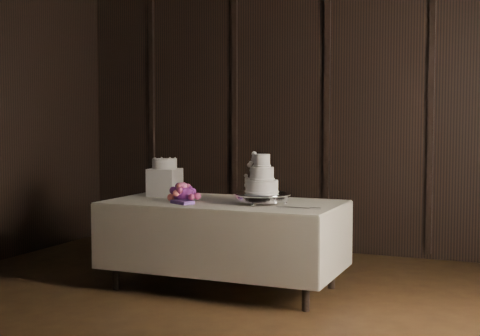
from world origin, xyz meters
The scene contains 8 objects.
room centered at (0.00, 0.00, 1.50)m, with size 6.08×7.08×3.08m.
display_table centered at (-0.37, 1.53, 0.42)m, with size 1.99×1.04×0.76m.
cake_stand centered at (-0.01, 1.49, 0.81)m, with size 0.48×0.48×0.09m, color silver.
wedding_cake centered at (-0.03, 1.47, 0.98)m, with size 0.31×0.27×0.32m.
bouquet centered at (-0.66, 1.36, 0.83)m, with size 0.31×0.41×0.20m, color #CF4F85, non-canonical shape.
box_pedestal centered at (-1.05, 1.71, 0.89)m, with size 0.26×0.26×0.25m, color white.
small_cake centered at (-1.05, 1.71, 1.06)m, with size 0.23×0.23×0.09m, color white.
cake_knife centered at (0.32, 1.32, 0.77)m, with size 0.37×0.02×0.01m, color silver.
Camera 1 is at (1.95, -3.65, 1.44)m, focal length 50.00 mm.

